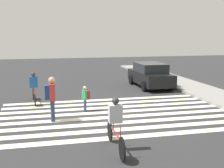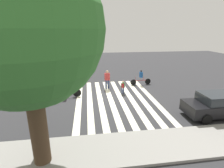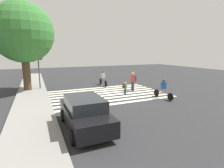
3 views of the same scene
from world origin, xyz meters
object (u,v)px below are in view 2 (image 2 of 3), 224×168
(cyclist_far_lane, at_px, (66,87))
(pedestrian_adult_tall_backpack, at_px, (107,78))
(traffic_light, at_px, (37,92))
(car_parked_far_curb, at_px, (218,105))
(cyclist_near_curb, at_px, (141,77))
(pedestrian_adult_yellow_jacket, at_px, (123,86))
(street_tree, at_px, (25,30))

(cyclist_far_lane, bearing_deg, pedestrian_adult_tall_backpack, -152.79)
(traffic_light, distance_m, car_parked_far_curb, 10.88)
(pedestrian_adult_tall_backpack, relative_size, cyclist_near_curb, 0.83)
(traffic_light, relative_size, pedestrian_adult_yellow_jacket, 3.47)
(pedestrian_adult_yellow_jacket, relative_size, cyclist_near_curb, 0.53)
(street_tree, relative_size, pedestrian_adult_tall_backpack, 4.57)
(pedestrian_adult_tall_backpack, distance_m, cyclist_near_curb, 3.63)
(street_tree, xyz_separation_m, cyclist_far_lane, (-0.20, -7.69, -4.58))
(street_tree, height_order, cyclist_far_lane, street_tree)
(pedestrian_adult_tall_backpack, distance_m, cyclist_far_lane, 4.04)
(traffic_light, distance_m, pedestrian_adult_yellow_jacket, 8.76)
(traffic_light, height_order, street_tree, street_tree)
(traffic_light, height_order, car_parked_far_curb, traffic_light)
(pedestrian_adult_tall_backpack, xyz_separation_m, car_parked_far_curb, (-6.47, 6.60, -0.26))
(pedestrian_adult_yellow_jacket, bearing_deg, pedestrian_adult_tall_backpack, 109.63)
(traffic_light, distance_m, pedestrian_adult_tall_backpack, 9.32)
(street_tree, relative_size, cyclist_far_lane, 3.39)
(car_parked_far_curb, bearing_deg, pedestrian_adult_yellow_jacket, -43.68)
(pedestrian_adult_tall_backpack, xyz_separation_m, cyclist_near_curb, (-3.56, -0.72, -0.19))
(pedestrian_adult_yellow_jacket, height_order, cyclist_near_curb, cyclist_near_curb)
(cyclist_near_curb, bearing_deg, pedestrian_adult_yellow_jacket, 40.53)
(cyclist_far_lane, distance_m, car_parked_far_curb, 11.22)
(street_tree, bearing_deg, car_parked_far_curb, -164.67)
(cyclist_near_curb, relative_size, car_parked_far_curb, 0.51)
(street_tree, bearing_deg, traffic_light, -78.27)
(pedestrian_adult_tall_backpack, height_order, car_parked_far_curb, pedestrian_adult_tall_backpack)
(cyclist_near_curb, bearing_deg, car_parked_far_curb, 107.91)
(pedestrian_adult_tall_backpack, relative_size, cyclist_far_lane, 0.74)
(traffic_light, height_order, cyclist_far_lane, traffic_light)
(cyclist_far_lane, height_order, cyclist_near_curb, cyclist_far_lane)
(traffic_light, bearing_deg, car_parked_far_curb, -171.47)
(street_tree, xyz_separation_m, pedestrian_adult_yellow_jacket, (-5.06, -7.86, -4.77))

